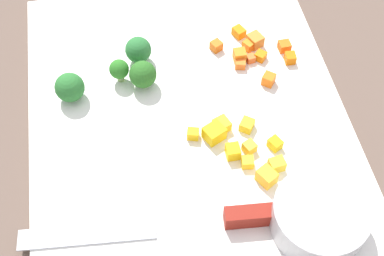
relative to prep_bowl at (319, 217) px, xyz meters
The scene contains 29 objects.
ground_plane 0.19m from the prep_bowl, 37.46° to the left, with size 4.00×4.00×0.00m, color brown.
cutting_board 0.19m from the prep_bowl, 37.46° to the left, with size 0.55×0.40×0.01m, color white.
prep_bowl is the anchor object (origin of this frame).
chef_knife 0.13m from the prep_bowl, 79.50° to the left, with size 0.05×0.28×0.02m.
carrot_dice_0 0.28m from the prep_bowl, ahead, with size 0.02×0.02×0.02m, color orange.
carrot_dice_1 0.27m from the prep_bowl, ahead, with size 0.01×0.01×0.01m, color orange.
carrot_dice_2 0.30m from the prep_bowl, ahead, with size 0.01×0.02×0.01m, color orange.
carrot_dice_3 0.24m from the prep_bowl, ahead, with size 0.01×0.01×0.01m, color orange.
carrot_dice_4 0.28m from the prep_bowl, 10.89° to the left, with size 0.01×0.01×0.01m, color orange.
carrot_dice_5 0.25m from the prep_bowl, ahead, with size 0.02×0.02×0.02m, color orange.
carrot_dice_6 0.25m from the prep_bowl, ahead, with size 0.01×0.01×0.01m, color orange.
carrot_dice_7 0.26m from the prep_bowl, ahead, with size 0.02×0.01×0.01m, color orange.
carrot_dice_8 0.24m from the prep_bowl, ahead, with size 0.01×0.01×0.01m, color orange.
carrot_dice_9 0.25m from the prep_bowl, ahead, with size 0.01×0.01×0.01m, color orange.
carrot_dice_10 0.21m from the prep_bowl, ahead, with size 0.01×0.01×0.02m, color orange.
pepper_dice_0 0.16m from the prep_bowl, 32.89° to the left, with size 0.02×0.02×0.02m, color yellow.
pepper_dice_1 0.11m from the prep_bowl, 32.33° to the left, with size 0.01×0.01×0.01m, color yellow.
pepper_dice_2 0.13m from the prep_bowl, 33.74° to the left, with size 0.02×0.02×0.02m, color yellow.
pepper_dice_3 0.15m from the prep_bowl, 17.34° to the left, with size 0.02×0.02×0.01m, color yellow.
pepper_dice_4 0.17m from the prep_bowl, 26.74° to the left, with size 0.02×0.02×0.01m, color yellow.
pepper_dice_5 0.08m from the prep_bowl, 16.71° to the left, with size 0.01×0.02×0.02m, color yellow.
pepper_dice_6 0.18m from the prep_bowl, 38.56° to the left, with size 0.01×0.01×0.01m, color yellow.
pepper_dice_7 0.12m from the prep_bowl, 24.25° to the left, with size 0.01×0.01×0.01m, color yellow.
pepper_dice_8 0.11m from the prep_bowl, ahead, with size 0.02×0.01×0.01m, color yellow.
pepper_dice_9 0.08m from the prep_bowl, 31.87° to the left, with size 0.02×0.02×0.02m, color yellow.
broccoli_floret_0 0.28m from the prep_bowl, 34.56° to the left, with size 0.04×0.04×0.04m.
broccoli_floret_1 0.31m from the prep_bowl, 37.51° to the left, with size 0.03×0.03×0.03m.
broccoli_floret_2 0.32m from the prep_bowl, 30.16° to the left, with size 0.04×0.04×0.04m.
broccoli_floret_3 0.34m from the prep_bowl, 48.01° to the left, with size 0.04×0.04×0.04m.
Camera 1 is at (-0.36, 0.07, 0.55)m, focal length 49.15 mm.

